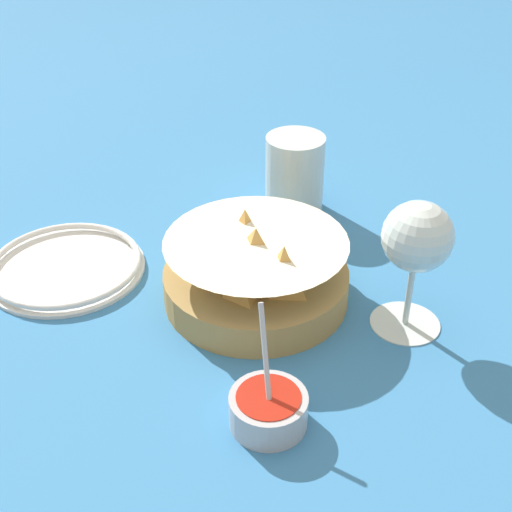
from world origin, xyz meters
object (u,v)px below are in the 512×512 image
object	(u,v)px
beer_mug	(294,176)
food_basket	(255,273)
side_plate	(66,266)
wine_glass	(417,242)
sauce_cup	(268,408)

from	to	relation	value
beer_mug	food_basket	bearing A→B (deg)	155.13
food_basket	side_plate	size ratio (longest dim) A/B	1.10
wine_glass	beer_mug	world-z (taller)	wine_glass
beer_mug	side_plate	world-z (taller)	beer_mug
sauce_cup	wine_glass	size ratio (longest dim) A/B	0.75
sauce_cup	beer_mug	bearing A→B (deg)	-16.33
wine_glass	side_plate	world-z (taller)	wine_glass
sauce_cup	beer_mug	size ratio (longest dim) A/B	0.93
wine_glass	beer_mug	xyz separation A→B (m)	(0.27, 0.06, -0.06)
food_basket	sauce_cup	distance (m)	0.19
food_basket	beer_mug	xyz separation A→B (m)	(0.20, -0.09, 0.01)
food_basket	sauce_cup	xyz separation A→B (m)	(-0.19, 0.02, -0.02)
food_basket	side_plate	world-z (taller)	food_basket
wine_glass	side_plate	size ratio (longest dim) A/B	0.79
sauce_cup	beer_mug	xyz separation A→B (m)	(0.39, -0.11, 0.03)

